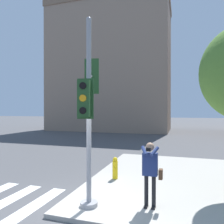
{
  "coord_description": "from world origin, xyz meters",
  "views": [
    {
      "loc": [
        2.79,
        -5.19,
        2.73
      ],
      "look_at": [
        1.0,
        0.49,
        2.68
      ],
      "focal_mm": 35.0,
      "sensor_mm": 36.0,
      "label": 1
    }
  ],
  "objects": [
    {
      "name": "ground_plane",
      "position": [
        0.0,
        0.0,
        0.0
      ],
      "size": [
        160.0,
        160.0,
        0.0
      ],
      "primitive_type": "plane",
      "color": "#4C4C4F"
    },
    {
      "name": "sidewalk_corner",
      "position": [
        3.5,
        3.5,
        0.06
      ],
      "size": [
        8.0,
        8.0,
        0.12
      ],
      "color": "#ADA89E",
      "rests_on": "ground_plane"
    },
    {
      "name": "fire_hydrant",
      "position": [
        0.41,
        2.74,
        0.53
      ],
      "size": [
        0.2,
        0.26,
        0.82
      ],
      "color": "yellow",
      "rests_on": "sidewalk_corner"
    },
    {
      "name": "building_left",
      "position": [
        -6.66,
        24.26,
        8.74
      ],
      "size": [
        16.29,
        8.9,
        17.44
      ],
      "color": "gray",
      "rests_on": "ground_plane"
    },
    {
      "name": "traffic_signal_pole",
      "position": [
        0.41,
        0.26,
        2.85
      ],
      "size": [
        0.58,
        1.38,
        5.13
      ],
      "color": "#939399",
      "rests_on": "sidewalk_corner"
    },
    {
      "name": "person_photographer",
      "position": [
        2.02,
        0.71,
        1.16
      ],
      "size": [
        0.58,
        0.54,
        1.74
      ],
      "color": "black",
      "rests_on": "sidewalk_corner"
    }
  ]
}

